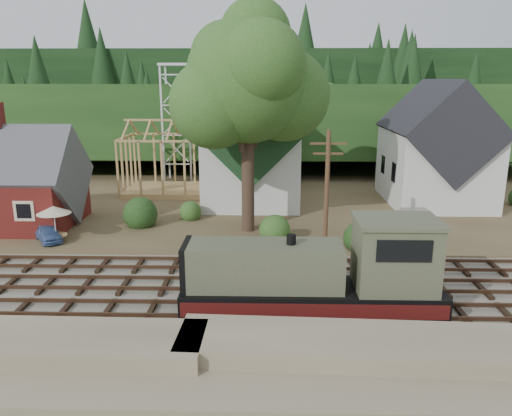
{
  "coord_description": "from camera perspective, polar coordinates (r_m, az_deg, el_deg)",
  "views": [
    {
      "loc": [
        3.4,
        -24.51,
        10.97
      ],
      "look_at": [
        2.67,
        6.0,
        3.0
      ],
      "focal_mm": 35.0,
      "sensor_mm": 36.0,
      "label": 1
    }
  ],
  "objects": [
    {
      "name": "ground",
      "position": [
        27.07,
        -6.04,
        -9.36
      ],
      "size": [
        140.0,
        140.0,
        0.0
      ],
      "primitive_type": "plane",
      "color": "#384C1E",
      "rests_on": "ground"
    },
    {
      "name": "embankment",
      "position": [
        19.71,
        -9.33,
        -19.41
      ],
      "size": [
        64.0,
        5.0,
        1.6
      ],
      "primitive_type": "cube",
      "color": "#7F7259",
      "rests_on": "ground"
    },
    {
      "name": "railroad_bed",
      "position": [
        27.04,
        -6.04,
        -9.2
      ],
      "size": [
        64.0,
        11.0,
        0.16
      ],
      "primitive_type": "cube",
      "color": "#726B5B",
      "rests_on": "ground"
    },
    {
      "name": "village_flat",
      "position": [
        44.0,
        -3.1,
        0.38
      ],
      "size": [
        64.0,
        26.0,
        0.3
      ],
      "primitive_type": "cube",
      "color": "brown",
      "rests_on": "ground"
    },
    {
      "name": "hillside",
      "position": [
        67.5,
        -1.54,
        5.28
      ],
      "size": [
        70.0,
        28.96,
        12.74
      ],
      "primitive_type": "cube",
      "rotation": [
        -0.17,
        0.0,
        0.0
      ],
      "color": "#1E3F19",
      "rests_on": "ground"
    },
    {
      "name": "ridge",
      "position": [
        83.31,
        -0.99,
        7.07
      ],
      "size": [
        80.0,
        20.0,
        12.0
      ],
      "primitive_type": "cube",
      "color": "black",
      "rests_on": "ground"
    },
    {
      "name": "depot",
      "position": [
        41.2,
        -26.77,
        2.2
      ],
      "size": [
        10.8,
        7.41,
        9.0
      ],
      "color": "#581714",
      "rests_on": "village_flat"
    },
    {
      "name": "church",
      "position": [
        44.59,
        -0.44,
        7.17
      ],
      "size": [
        8.4,
        15.17,
        13.0
      ],
      "color": "silver",
      "rests_on": "village_flat"
    },
    {
      "name": "farmhouse",
      "position": [
        46.3,
        19.86,
        6.2
      ],
      "size": [
        8.4,
        10.8,
        10.6
      ],
      "color": "silver",
      "rests_on": "village_flat"
    },
    {
      "name": "timber_frame",
      "position": [
        48.07,
        -9.96,
        5.19
      ],
      "size": [
        8.2,
        6.2,
        6.99
      ],
      "color": "tan",
      "rests_on": "village_flat"
    },
    {
      "name": "lattice_tower",
      "position": [
        53.36,
        -9.03,
        13.45
      ],
      "size": [
        3.2,
        3.2,
        12.12
      ],
      "color": "silver",
      "rests_on": "village_flat"
    },
    {
      "name": "big_tree",
      "position": [
        34.63,
        -0.69,
        13.39
      ],
      "size": [
        10.9,
        8.4,
        14.7
      ],
      "color": "#38281E",
      "rests_on": "village_flat"
    },
    {
      "name": "telegraph_pole_near",
      "position": [
        30.68,
        8.08,
        1.83
      ],
      "size": [
        2.2,
        0.28,
        8.0
      ],
      "color": "#4C331E",
      "rests_on": "ground"
    },
    {
      "name": "locomotive",
      "position": [
        23.41,
        7.53,
        -7.77
      ],
      "size": [
        11.82,
        2.96,
        4.73
      ],
      "color": "black",
      "rests_on": "railroad_bed"
    },
    {
      "name": "car_blue",
      "position": [
        36.42,
        -22.68,
        -2.68
      ],
      "size": [
        2.96,
        3.31,
        1.09
      ],
      "primitive_type": "imported",
      "rotation": [
        0.0,
        0.0,
        0.65
      ],
      "color": "#587EBE",
      "rests_on": "village_flat"
    },
    {
      "name": "patio_set",
      "position": [
        35.62,
        -22.12,
        -0.37
      ],
      "size": [
        2.22,
        2.22,
        2.48
      ],
      "color": "silver",
      "rests_on": "village_flat"
    }
  ]
}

